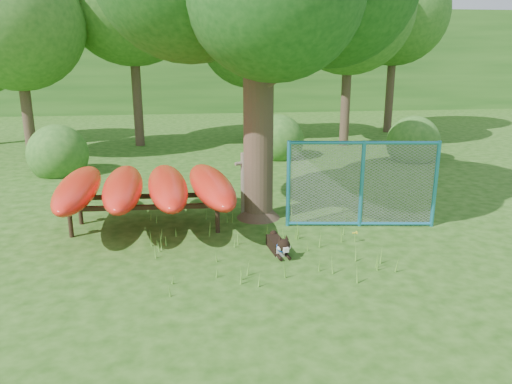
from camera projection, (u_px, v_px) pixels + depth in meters
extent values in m
plane|color=#1B440D|center=(254.00, 266.00, 8.68)|extent=(80.00, 80.00, 0.00)
cylinder|color=#3E2E22|center=(258.00, 104.00, 10.53)|extent=(0.82, 0.82, 5.06)
cone|color=#3E2E22|center=(258.00, 207.00, 11.16)|extent=(1.23, 1.23, 0.51)
cylinder|color=#3E2E22|center=(288.00, 70.00, 10.23)|extent=(1.44, 0.23, 1.08)
cylinder|color=#3E2E22|center=(237.00, 49.00, 10.51)|extent=(0.92, 0.99, 1.04)
cylinder|color=#625849|center=(244.00, 186.00, 11.00)|extent=(0.17, 0.17, 1.48)
cylinder|color=#625849|center=(244.00, 163.00, 10.86)|extent=(0.40, 0.19, 0.08)
cylinder|color=black|center=(70.00, 224.00, 9.96)|extent=(0.09, 0.09, 0.56)
cylinder|color=black|center=(217.00, 220.00, 10.21)|extent=(0.09, 0.09, 0.56)
cylinder|color=black|center=(80.00, 212.00, 10.72)|extent=(0.09, 0.09, 0.56)
cylinder|color=black|center=(217.00, 208.00, 10.97)|extent=(0.09, 0.09, 0.56)
cube|color=black|center=(144.00, 207.00, 10.00)|extent=(3.39, 0.24, 0.09)
cube|color=black|center=(149.00, 196.00, 10.76)|extent=(3.39, 0.24, 0.09)
ellipsoid|color=red|center=(78.00, 188.00, 10.18)|extent=(0.88, 3.41, 0.54)
ellipsoid|color=red|center=(123.00, 187.00, 10.26)|extent=(1.00, 3.43, 0.54)
ellipsoid|color=red|center=(168.00, 186.00, 10.33)|extent=(1.11, 3.45, 0.54)
ellipsoid|color=red|center=(211.00, 185.00, 10.41)|extent=(1.23, 3.46, 0.54)
cube|color=black|center=(276.00, 245.00, 9.35)|extent=(0.31, 0.65, 0.21)
cube|color=silver|center=(281.00, 251.00, 9.10)|extent=(0.21, 0.15, 0.20)
sphere|color=black|center=(284.00, 245.00, 8.91)|extent=(0.23, 0.23, 0.23)
cube|color=silver|center=(286.00, 249.00, 8.82)|extent=(0.11, 0.14, 0.08)
sphere|color=silver|center=(280.00, 248.00, 8.88)|extent=(0.11, 0.11, 0.11)
sphere|color=silver|center=(288.00, 247.00, 8.92)|extent=(0.11, 0.11, 0.11)
cone|color=black|center=(280.00, 238.00, 8.89)|extent=(0.09, 0.10, 0.11)
cone|color=black|center=(287.00, 238.00, 8.92)|extent=(0.11, 0.12, 0.11)
cylinder|color=black|center=(279.00, 257.00, 8.97)|extent=(0.10, 0.27, 0.06)
cylinder|color=black|center=(287.00, 256.00, 9.01)|extent=(0.10, 0.27, 0.06)
sphere|color=black|center=(273.00, 234.00, 9.65)|extent=(0.14, 0.14, 0.14)
torus|color=blue|center=(282.00, 246.00, 8.99)|extent=(0.23, 0.09, 0.23)
cylinder|color=teal|center=(288.00, 184.00, 10.44)|extent=(0.09, 0.09, 1.84)
cylinder|color=teal|center=(362.00, 184.00, 10.42)|extent=(0.09, 0.09, 1.84)
cylinder|color=teal|center=(435.00, 185.00, 10.41)|extent=(0.09, 0.09, 1.84)
cylinder|color=teal|center=(364.00, 143.00, 10.18)|extent=(3.05, 0.50, 0.07)
cylinder|color=teal|center=(359.00, 224.00, 10.66)|extent=(3.05, 0.50, 0.07)
plane|color=gray|center=(362.00, 184.00, 10.42)|extent=(3.04, 0.43, 3.07)
cylinder|color=#5E9932|center=(355.00, 238.00, 9.73)|extent=(0.02, 0.02, 0.20)
sphere|color=gold|center=(355.00, 233.00, 9.71)|extent=(0.04, 0.04, 0.04)
sphere|color=gold|center=(357.00, 232.00, 9.73)|extent=(0.04, 0.04, 0.04)
sphere|color=gold|center=(353.00, 233.00, 9.73)|extent=(0.04, 0.04, 0.04)
sphere|color=gold|center=(357.00, 233.00, 9.69)|extent=(0.04, 0.04, 0.04)
sphere|color=gold|center=(355.00, 233.00, 9.68)|extent=(0.04, 0.04, 0.04)
cylinder|color=#3E2E22|center=(25.00, 97.00, 16.82)|extent=(0.36, 0.36, 4.20)
sphere|color=#2A5F1E|center=(16.00, 22.00, 16.16)|extent=(4.40, 4.40, 4.40)
cylinder|color=#3E2E22|center=(136.00, 77.00, 19.03)|extent=(0.36, 0.36, 5.25)
cylinder|color=#3E2E22|center=(250.00, 93.00, 20.74)|extent=(0.36, 0.36, 3.85)
sphere|color=#2A5F1E|center=(250.00, 37.00, 20.14)|extent=(4.00, 4.00, 4.00)
cylinder|color=#3E2E22|center=(346.00, 84.00, 19.15)|extent=(0.36, 0.36, 4.76)
sphere|color=#2A5F1E|center=(350.00, 9.00, 18.40)|extent=(4.80, 4.80, 4.80)
cylinder|color=#3E2E22|center=(391.00, 77.00, 22.37)|extent=(0.36, 0.36, 4.90)
sphere|color=#2A5F1E|center=(396.00, 11.00, 21.60)|extent=(4.60, 4.60, 4.60)
sphere|color=#2A5F1E|center=(60.00, 174.00, 15.20)|extent=(1.80, 1.80, 1.80)
sphere|color=#2A5F1E|center=(412.00, 160.00, 17.13)|extent=(1.80, 1.80, 1.80)
sphere|color=#2A5F1E|center=(278.00, 157.00, 17.51)|extent=(1.80, 1.80, 1.80)
cube|color=#2A5F1E|center=(203.00, 60.00, 34.56)|extent=(80.00, 12.00, 6.00)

